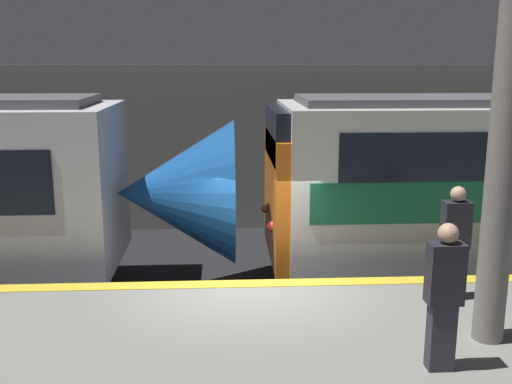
# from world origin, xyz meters

# --- Properties ---
(ground_plane) EXTENTS (120.00, 120.00, 0.00)m
(ground_plane) POSITION_xyz_m (0.00, 0.00, 0.00)
(ground_plane) COLOR black
(station_rear_barrier) EXTENTS (50.00, 0.15, 4.34)m
(station_rear_barrier) POSITION_xyz_m (0.00, 6.88, 2.17)
(station_rear_barrier) COLOR #9E998E
(station_rear_barrier) RESTS_ON ground
(support_pillar_near) EXTENTS (0.37, 0.37, 4.03)m
(support_pillar_near) POSITION_xyz_m (2.85, -2.13, 3.13)
(support_pillar_near) COLOR slate
(support_pillar_near) RESTS_ON platform
(person_waiting) EXTENTS (0.38, 0.24, 1.68)m
(person_waiting) POSITION_xyz_m (2.00, -2.82, 1.99)
(person_waiting) COLOR #2D2D38
(person_waiting) RESTS_ON platform
(person_walking) EXTENTS (0.38, 0.24, 1.65)m
(person_walking) POSITION_xyz_m (2.88, -0.86, 1.98)
(person_walking) COLOR black
(person_walking) RESTS_ON platform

